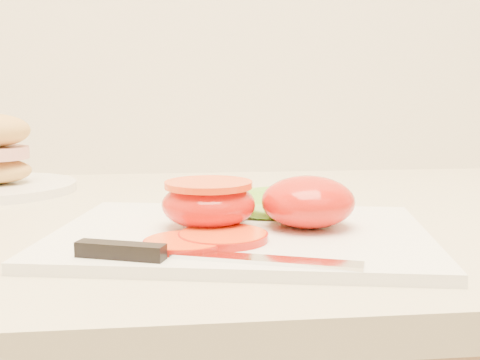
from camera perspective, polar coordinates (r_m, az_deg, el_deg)
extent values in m
cube|color=white|center=(0.56, 0.12, -5.25)|extent=(0.38, 0.31, 0.01)
ellipsoid|color=red|center=(0.57, 6.46, -2.05)|extent=(0.09, 0.09, 0.05)
ellipsoid|color=red|center=(0.56, -2.99, -2.34)|extent=(0.09, 0.09, 0.04)
cylinder|color=red|center=(0.56, -3.01, -0.43)|extent=(0.08, 0.08, 0.01)
cylinder|color=#FD5D18|center=(0.52, -1.62, -5.37)|extent=(0.07, 0.07, 0.01)
cylinder|color=#FD5D18|center=(0.50, -5.29, -5.97)|extent=(0.07, 0.07, 0.01)
ellipsoid|color=#79BA31|center=(0.63, 3.29, -2.20)|extent=(0.12, 0.10, 0.02)
cube|color=silver|center=(0.46, 2.39, -7.56)|extent=(0.14, 0.07, 0.00)
cube|color=black|center=(0.47, -11.26, -6.58)|extent=(0.07, 0.04, 0.01)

